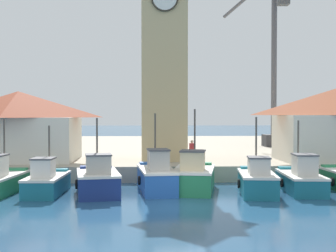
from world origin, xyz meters
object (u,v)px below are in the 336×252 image
at_px(fishing_boat_left_inner, 98,180).
at_px(fishing_boat_far_left, 0,180).
at_px(warehouse_left, 18,125).
at_px(dock_worker_near_tower, 192,152).
at_px(fishing_boat_right_inner, 301,179).
at_px(fishing_boat_left_outer, 47,182).
at_px(port_crane_near, 272,80).
at_px(fishing_boat_center, 194,177).
at_px(fishing_boat_mid_left, 157,177).
at_px(fishing_boat_mid_right, 257,181).
at_px(clock_tower, 164,44).

bearing_deg(fishing_boat_left_inner, fishing_boat_far_left, 172.95).
height_order(warehouse_left, dock_worker_near_tower, warehouse_left).
relative_size(fishing_boat_right_inner, dock_worker_near_tower, 2.96).
relative_size(fishing_boat_left_outer, port_crane_near, 0.25).
distance_m(fishing_boat_center, fishing_boat_right_inner, 5.89).
relative_size(fishing_boat_center, dock_worker_near_tower, 2.93).
relative_size(fishing_boat_mid_left, fishing_boat_right_inner, 1.03).
distance_m(fishing_boat_mid_left, warehouse_left, 12.56).
xyz_separation_m(fishing_boat_far_left, fishing_boat_right_inner, (16.44, -0.23, 0.00)).
xyz_separation_m(fishing_boat_center, warehouse_left, (-11.72, 7.58, 2.71)).
bearing_deg(fishing_boat_mid_right, fishing_boat_far_left, 176.54).
bearing_deg(dock_worker_near_tower, fishing_boat_left_inner, -137.75).
distance_m(fishing_boat_left_outer, clock_tower, 13.57).
bearing_deg(fishing_boat_mid_right, fishing_boat_right_inner, 13.21).
bearing_deg(fishing_boat_mid_left, fishing_boat_right_inner, -3.63).
distance_m(fishing_boat_mid_left, port_crane_near, 25.31).
bearing_deg(fishing_boat_left_outer, port_crane_near, 50.55).
distance_m(fishing_boat_left_outer, warehouse_left, 9.43).
bearing_deg(port_crane_near, fishing_boat_mid_right, -106.61).
relative_size(fishing_boat_left_outer, clock_tower, 0.25).
bearing_deg(fishing_boat_right_inner, warehouse_left, 155.37).
relative_size(fishing_boat_mid_right, port_crane_near, 0.25).
distance_m(fishing_boat_left_inner, clock_tower, 12.62).
height_order(fishing_boat_right_inner, port_crane_near, port_crane_near).
xyz_separation_m(fishing_boat_left_outer, port_crane_near, (17.93, 21.78, 7.10)).
distance_m(fishing_boat_mid_left, clock_tower, 11.38).
height_order(fishing_boat_center, warehouse_left, warehouse_left).
bearing_deg(clock_tower, fishing_boat_right_inner, -47.83).
bearing_deg(clock_tower, fishing_boat_mid_left, -94.92).
bearing_deg(fishing_boat_mid_left, fishing_boat_far_left, -178.18).
bearing_deg(fishing_boat_left_inner, fishing_boat_mid_right, -1.19).
bearing_deg(fishing_boat_far_left, clock_tower, 40.51).
bearing_deg(fishing_boat_left_outer, fishing_boat_right_inner, 0.45).
bearing_deg(fishing_boat_far_left, fishing_boat_left_outer, -7.56).
xyz_separation_m(fishing_boat_far_left, dock_worker_near_tower, (10.84, 4.32, 1.15)).
xyz_separation_m(fishing_boat_right_inner, port_crane_near, (4.07, 21.67, 7.07)).
height_order(fishing_boat_left_inner, fishing_boat_right_inner, fishing_boat_left_inner).
distance_m(fishing_boat_left_inner, fishing_boat_center, 5.30).
relative_size(fishing_boat_center, port_crane_near, 0.27).
bearing_deg(fishing_boat_left_outer, fishing_boat_left_inner, -6.57).
xyz_separation_m(warehouse_left, port_crane_near, (21.67, 13.60, 4.25)).
distance_m(fishing_boat_far_left, fishing_boat_center, 10.57).
bearing_deg(fishing_boat_far_left, warehouse_left, 98.38).
relative_size(fishing_boat_left_inner, fishing_boat_center, 0.93).
bearing_deg(fishing_boat_left_outer, warehouse_left, 114.59).
bearing_deg(fishing_boat_far_left, port_crane_near, 46.26).
xyz_separation_m(fishing_boat_left_inner, fishing_boat_mid_left, (3.15, 0.93, 0.05)).
xyz_separation_m(fishing_boat_center, port_crane_near, (9.95, 21.18, 6.97)).
relative_size(fishing_boat_left_inner, fishing_boat_mid_right, 1.00).
height_order(port_crane_near, dock_worker_near_tower, port_crane_near).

